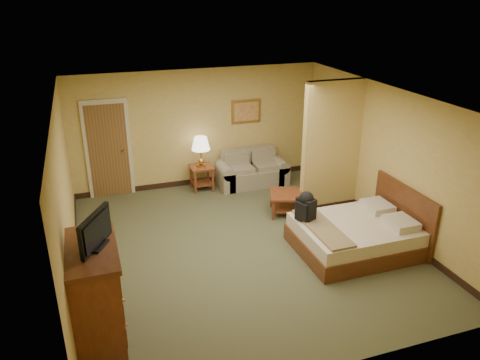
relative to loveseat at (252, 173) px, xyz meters
name	(u,v)px	position (x,y,z in m)	size (l,w,h in m)	color
floor	(243,246)	(-1.11, -2.57, -0.26)	(6.00, 6.00, 0.00)	#4E5134
ceiling	(243,99)	(-1.11, -2.57, 2.34)	(6.00, 6.00, 0.00)	white
back_wall	(198,128)	(-1.11, 0.43, 1.04)	(5.50, 0.02, 2.60)	tan
left_wall	(65,200)	(-3.86, -2.57, 1.04)	(0.02, 6.00, 2.60)	tan
right_wall	(386,159)	(1.64, -2.57, 1.04)	(0.02, 6.00, 2.60)	tan
partition	(331,147)	(1.04, -1.64, 1.04)	(1.20, 0.15, 2.60)	tan
door	(108,150)	(-3.06, 0.40, 0.77)	(0.94, 0.16, 2.10)	beige
baseboard	(200,181)	(-1.11, 0.42, -0.20)	(5.50, 0.02, 0.12)	black
loveseat	(252,173)	(0.00, 0.00, 0.00)	(1.57, 0.73, 0.79)	gray
side_table	(202,174)	(-1.15, 0.08, 0.10)	(0.49, 0.49, 0.54)	maroon
table_lamp	(201,144)	(-1.15, 0.08, 0.79)	(0.40, 0.40, 0.67)	#B58442
coffee_table	(287,199)	(0.15, -1.63, 0.05)	(0.85, 0.85, 0.43)	maroon
wall_picture	(246,111)	(0.00, 0.41, 1.34)	(0.69, 0.04, 0.53)	#B78E3F
dresser	(95,294)	(-3.58, -4.14, 0.41)	(0.65, 1.24, 1.32)	maroon
tv	(95,232)	(-3.48, -4.14, 1.27)	(0.39, 0.64, 0.43)	black
bed	(358,234)	(0.71, -3.29, 0.03)	(1.94, 1.62, 1.05)	#502612
backpack	(306,205)	(-0.11, -2.92, 0.54)	(0.31, 0.36, 0.53)	black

